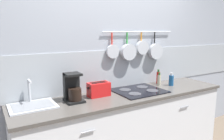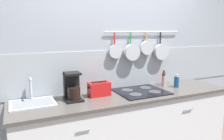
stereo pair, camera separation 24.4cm
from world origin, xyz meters
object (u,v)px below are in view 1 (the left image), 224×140
object	(u,v)px
bottle_cooking_wine	(171,80)
toaster	(99,89)
bottle_vinegar	(158,77)
coffee_maker	(73,89)
bottle_dish_soap	(159,80)

from	to	relation	value
bottle_cooking_wine	toaster	bearing A→B (deg)	176.32
toaster	bottle_vinegar	size ratio (longest dim) A/B	1.33
coffee_maker	bottle_cooking_wine	distance (m)	1.40
bottle_dish_soap	bottle_vinegar	size ratio (longest dim) A/B	0.87
toaster	bottle_cooking_wine	size ratio (longest dim) A/B	1.54
coffee_maker	toaster	bearing A→B (deg)	2.89
toaster	coffee_maker	bearing A→B (deg)	-177.11
toaster	bottle_vinegar	xyz separation A→B (m)	(1.01, 0.11, 0.01)
bottle_dish_soap	bottle_cooking_wine	size ratio (longest dim) A/B	1.01
coffee_maker	toaster	size ratio (longest dim) A/B	1.14
bottle_dish_soap	bottle_vinegar	bearing A→B (deg)	55.07
bottle_cooking_wine	bottle_vinegar	bearing A→B (deg)	110.98
coffee_maker	bottle_dish_soap	distance (m)	1.27
toaster	bottle_dish_soap	world-z (taller)	bottle_dish_soap
coffee_maker	bottle_vinegar	distance (m)	1.34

